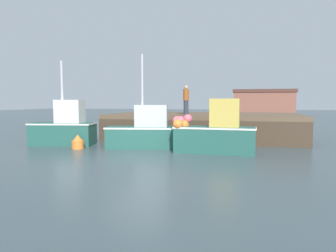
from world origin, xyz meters
name	(u,v)px	position (x,y,z in m)	size (l,w,h in m)	color
ground	(138,157)	(0.00, 0.00, -0.05)	(120.00, 160.00, 0.10)	#3D4C51
pier	(203,118)	(1.88, 6.65, 1.27)	(11.52, 6.30, 1.56)	brown
fishing_boat_near_left	(65,128)	(-4.95, 2.23, 0.91)	(3.54, 2.14, 4.46)	#23564C
fishing_boat_near_right	(145,131)	(-0.42, 2.17, 0.84)	(3.79, 1.87, 4.63)	#23564C
fishing_boat_mid	(213,133)	(3.05, 1.48, 0.91)	(3.72, 1.18, 2.44)	#23564C
rowboat	(226,145)	(3.55, 2.60, 0.21)	(1.65, 0.81, 0.46)	silver
dockworker	(186,100)	(0.99, 5.66, 2.42)	(0.34, 0.34, 1.71)	#2D3342
warehouse	(263,103)	(7.08, 37.85, 2.12)	(9.26, 5.04, 4.21)	brown
mooring_buoy_foreground	(78,142)	(-3.54, 1.14, 0.31)	(0.59, 0.59, 0.70)	orange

